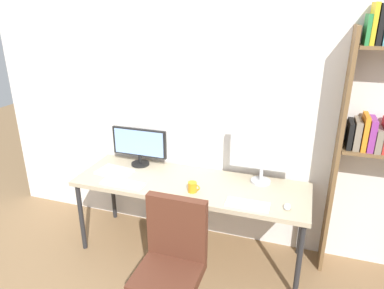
% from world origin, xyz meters
% --- Properties ---
extents(wall_back, '(4.50, 0.10, 2.60)m').
position_xyz_m(wall_back, '(0.00, 1.02, 1.30)').
color(wall_back, silver).
rests_on(wall_back, ground_plane).
extents(desk, '(2.10, 0.68, 0.74)m').
position_xyz_m(desk, '(0.00, 0.60, 0.69)').
color(desk, tan).
rests_on(desk, ground_plane).
extents(office_chair, '(0.52, 0.52, 0.99)m').
position_xyz_m(office_chair, '(0.14, -0.23, 0.40)').
color(office_chair, '#2D2D33').
rests_on(office_chair, ground_plane).
extents(monitor_left, '(0.56, 0.18, 0.38)m').
position_xyz_m(monitor_left, '(-0.60, 0.81, 0.95)').
color(monitor_left, black).
rests_on(monitor_left, desk).
extents(monitor_right, '(0.58, 0.18, 0.50)m').
position_xyz_m(monitor_right, '(0.60, 0.81, 1.03)').
color(monitor_right, silver).
rests_on(monitor_right, desk).
extents(keyboard_left, '(0.40, 0.13, 0.02)m').
position_xyz_m(keyboard_left, '(-0.56, 0.37, 0.75)').
color(keyboard_left, silver).
rests_on(keyboard_left, desk).
extents(keyboard_right, '(0.35, 0.13, 0.02)m').
position_xyz_m(keyboard_right, '(0.56, 0.37, 0.75)').
color(keyboard_right, silver).
rests_on(keyboard_right, desk).
extents(computer_mouse, '(0.06, 0.10, 0.03)m').
position_xyz_m(computer_mouse, '(0.86, 0.43, 0.76)').
color(computer_mouse, silver).
rests_on(computer_mouse, desk).
extents(laptop_closed, '(0.35, 0.26, 0.02)m').
position_xyz_m(laptop_closed, '(-0.75, 0.56, 0.75)').
color(laptop_closed, silver).
rests_on(laptop_closed, desk).
extents(coffee_mug, '(0.11, 0.08, 0.09)m').
position_xyz_m(coffee_mug, '(0.07, 0.45, 0.79)').
color(coffee_mug, orange).
rests_on(coffee_mug, desk).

